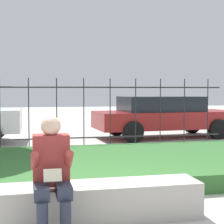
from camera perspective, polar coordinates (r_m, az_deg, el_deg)
name	(u,v)px	position (r m, az deg, el deg)	size (l,w,h in m)	color
ground_plane	(116,219)	(4.52, 0.54, -16.01)	(60.00, 60.00, 0.00)	#B2AFA8
stone_bench	(102,204)	(4.43, -1.52, -13.82)	(2.29, 0.53, 0.43)	#ADA89E
person_seated_reader	(52,171)	(3.96, -9.18, -8.85)	(0.42, 0.73, 1.23)	black
grass_berm	(85,166)	(6.77, -4.12, -8.28)	(9.77, 3.40, 0.28)	#33662D
iron_fence	(70,114)	(8.98, -6.36, -0.30)	(7.77, 0.03, 1.79)	#232326
car_parked_right	(164,115)	(12.02, 7.91, -0.52)	(4.57, 2.09, 1.31)	maroon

